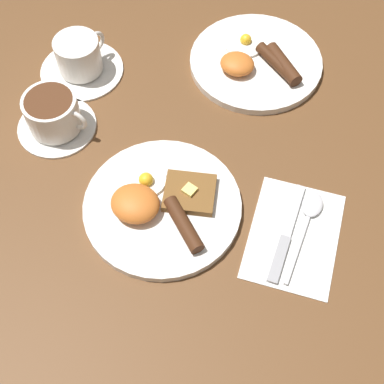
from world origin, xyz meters
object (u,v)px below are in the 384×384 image
breakfast_plate_near (161,205)px  teacup_far (80,59)px  breakfast_plate_far (256,61)px  knife (285,237)px  teacup_near (54,115)px  spoon (309,213)px

breakfast_plate_near → teacup_far: teacup_far is taller
breakfast_plate_near → breakfast_plate_far: bearing=82.7°
teacup_far → knife: 0.53m
breakfast_plate_far → teacup_near: bearing=-136.2°
teacup_far → knife: teacup_far is taller
breakfast_plate_far → spoon: size_ratio=1.48×
teacup_far → breakfast_plate_near: bearing=-41.1°
teacup_near → knife: 0.46m
breakfast_plate_far → spoon: (0.19, -0.29, -0.00)m
teacup_near → spoon: 0.48m
breakfast_plate_far → knife: 0.39m
breakfast_plate_far → knife: (0.16, -0.35, -0.00)m
breakfast_plate_near → teacup_near: (-0.25, 0.09, 0.02)m
spoon → knife: bearing=157.5°
teacup_far → spoon: teacup_far is taller
teacup_near → teacup_far: bearing=99.0°
breakfast_plate_near → teacup_near: 0.26m
knife → teacup_near: bearing=80.2°
knife → spoon: bearing=-24.6°
breakfast_plate_far → spoon: bearing=-57.5°
spoon → breakfast_plate_near: bearing=109.2°
breakfast_plate_far → breakfast_plate_near: bearing=-97.3°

